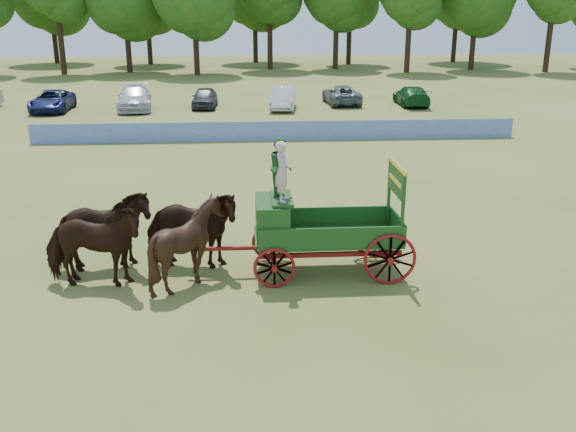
# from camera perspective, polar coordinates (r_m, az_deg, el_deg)

# --- Properties ---
(ground) EXTENTS (160.00, 160.00, 0.00)m
(ground) POSITION_cam_1_polar(r_m,az_deg,el_deg) (17.75, 5.47, -4.90)
(ground) COLOR olive
(ground) RESTS_ON ground
(horse_lead_left) EXTENTS (2.74, 1.42, 2.24)m
(horse_lead_left) POSITION_cam_1_polar(r_m,az_deg,el_deg) (17.06, -16.95, -2.58)
(horse_lead_left) COLOR black
(horse_lead_left) RESTS_ON ground
(horse_lead_right) EXTENTS (2.82, 1.65, 2.24)m
(horse_lead_right) POSITION_cam_1_polar(r_m,az_deg,el_deg) (18.07, -16.22, -1.34)
(horse_lead_right) COLOR black
(horse_lead_right) RESTS_ON ground
(horse_wheel_left) EXTENTS (2.18, 1.97, 2.25)m
(horse_wheel_left) POSITION_cam_1_polar(r_m,az_deg,el_deg) (16.68, -8.89, -2.44)
(horse_wheel_left) COLOR black
(horse_wheel_left) RESTS_ON ground
(horse_wheel_right) EXTENTS (2.81, 1.60, 2.24)m
(horse_wheel_right) POSITION_cam_1_polar(r_m,az_deg,el_deg) (17.71, -8.62, -1.20)
(horse_wheel_right) COLOR black
(horse_wheel_right) RESTS_ON ground
(farm_dray) EXTENTS (6.00, 2.00, 3.71)m
(farm_dray) POSITION_cam_1_polar(r_m,az_deg,el_deg) (17.05, 1.15, 0.02)
(farm_dray) COLOR maroon
(farm_dray) RESTS_ON ground
(sponsor_banner) EXTENTS (26.00, 0.08, 1.05)m
(sponsor_banner) POSITION_cam_1_polar(r_m,az_deg,el_deg) (34.74, -1.00, 7.56)
(sponsor_banner) COLOR #2047B2
(sponsor_banner) RESTS_ON ground
(parked_cars) EXTENTS (37.71, 7.05, 1.63)m
(parked_cars) POSITION_cam_1_polar(r_m,az_deg,el_deg) (46.67, -10.72, 10.27)
(parked_cars) COLOR silver
(parked_cars) RESTS_ON ground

